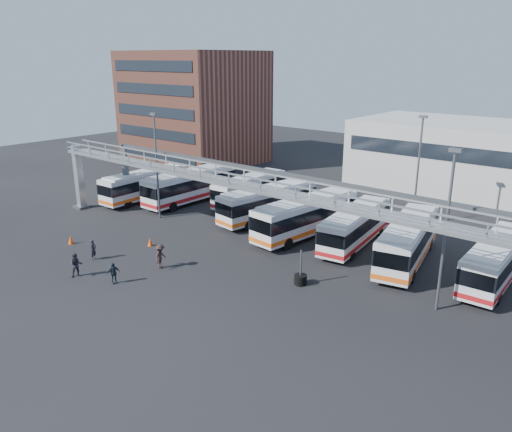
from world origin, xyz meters
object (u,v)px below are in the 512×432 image
Objects in this scene: light_pole_back at (418,165)px; bus_0 at (145,184)px; pedestrian_c at (160,256)px; pedestrian_a at (93,250)px; pedestrian_b at (76,265)px; bus_7 at (496,259)px; bus_5 at (355,225)px; pedestrian_d at (113,273)px; light_pole_left at (156,161)px; bus_3 at (268,202)px; bus_4 at (306,215)px; tire_stack at (300,279)px; cone_left at (71,240)px; cone_right at (150,242)px; bus_1 at (190,185)px; bus_6 at (408,240)px; light_pole_mid at (447,223)px; bus_2 at (250,188)px.

light_pole_back is 28.74m from bus_0.
pedestrian_c is at bearing -37.41° from bus_0.
pedestrian_a is 3.22m from pedestrian_b.
light_pole_back reaches higher than bus_7.
bus_5 is 22.18m from pedestrian_b.
bus_7 is 6.71× the size of pedestrian_d.
pedestrian_a is (10.72, -13.49, -0.96)m from bus_0.
light_pole_left is 8.18m from bus_0.
bus_4 is at bearing -5.36° from bus_3.
bus_7 is 13.68m from tire_stack.
bus_7 reaches higher than cone_left.
cone_right is at bearing -171.88° from tire_stack.
tire_stack is (10.73, -9.79, -1.40)m from bus_3.
bus_1 reaches higher than pedestrian_b.
bus_3 is 18.09m from pedestrian_d.
light_pole_left reaches higher than tire_stack.
bus_4 is 6.10× the size of pedestrian_c.
cone_left is (-29.77, -14.96, -1.37)m from bus_7.
cone_right is (-24.22, -10.95, -1.39)m from bus_7.
pedestrian_c is 2.66× the size of cone_right.
bus_0 is at bearing -178.26° from bus_7.
bus_7 is at bearing -78.49° from pedestrian_c.
pedestrian_b is (-2.38, -19.09, -0.93)m from bus_3.
bus_6 is (14.76, -1.38, 0.04)m from bus_3.
tire_stack is at bearing -92.00° from bus_5.
bus_3 reaches higher than pedestrian_d.
bus_0 is at bearing -159.76° from bus_3.
light_pole_left is at bearing 53.98° from pedestrian_b.
pedestrian_d is 13.06m from tire_stack.
light_pole_mid is 6.16× the size of pedestrian_a.
bus_7 is at bearing -11.53° from bus_2.
pedestrian_d is at bearing -58.36° from cone_right.
light_pole_back is at bearing 53.11° from cone_right.
bus_2 is 13.58× the size of cone_left.
bus_0 is 36.03m from bus_7.
pedestrian_d is (15.60, -15.04, -1.01)m from bus_0.
pedestrian_a is at bearing -155.93° from tire_stack.
bus_4 is at bearing -3.11° from bus_1.
bus_1 is 23.10m from tire_stack.
bus_1 is (4.63, 2.52, 0.15)m from bus_0.
tire_stack is at bearing -89.33° from pedestrian_a.
pedestrian_d reaches higher than cone_right.
cone_left is at bearing -148.40° from bus_5.
bus_2 is 6.18× the size of pedestrian_a.
light_pole_back is 0.95× the size of bus_0.
bus_7 is at bearing -6.78° from bus_6.
bus_6 is at bearing -1.96° from bus_1.
bus_1 is 1.01× the size of bus_6.
light_pole_mid is 0.88× the size of bus_4.
light_pole_mid is 0.98× the size of bus_7.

